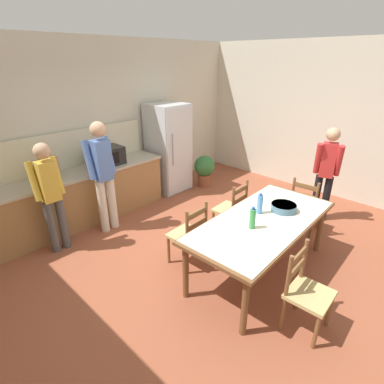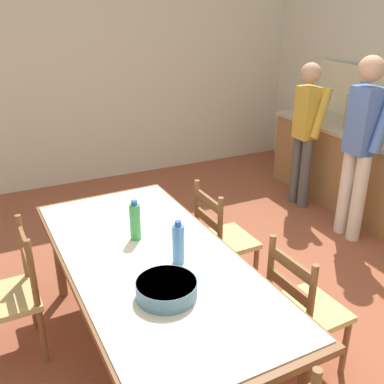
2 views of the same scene
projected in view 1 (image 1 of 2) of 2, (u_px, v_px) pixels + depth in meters
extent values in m
plane|color=brown|center=(214.00, 253.00, 4.29)|extent=(8.32, 8.32, 0.00)
cube|color=beige|center=(102.00, 126.00, 5.36)|extent=(6.52, 0.12, 2.90)
cube|color=beige|center=(323.00, 120.00, 5.85)|extent=(0.12, 5.20, 2.90)
cube|color=#9E7042|center=(82.00, 198.00, 5.00)|extent=(2.93, 0.62, 0.84)
cube|color=#B2A893|center=(78.00, 173.00, 4.82)|extent=(2.97, 0.66, 0.04)
cube|color=#B7BCC1|center=(35.00, 185.00, 4.38)|extent=(0.52, 0.38, 0.02)
cube|color=beige|center=(66.00, 150.00, 4.88)|extent=(2.93, 0.03, 0.60)
cube|color=silver|center=(168.00, 148.00, 6.07)|extent=(0.70, 0.68, 1.76)
cube|color=silver|center=(180.00, 152.00, 5.85)|extent=(0.68, 0.02, 1.69)
cylinder|color=#A5AAB2|center=(173.00, 150.00, 5.66)|extent=(0.02, 0.02, 0.62)
cube|color=black|center=(107.00, 156.00, 5.10)|extent=(0.50, 0.38, 0.30)
cube|color=black|center=(111.00, 159.00, 4.95)|extent=(0.30, 0.01, 0.19)
cube|color=tan|center=(50.00, 169.00, 4.44)|extent=(0.24, 0.16, 0.36)
cylinder|color=brown|center=(245.00, 306.00, 2.90)|extent=(0.07, 0.07, 0.72)
cylinder|color=brown|center=(320.00, 228.00, 4.23)|extent=(0.07, 0.07, 0.72)
cylinder|color=brown|center=(186.00, 271.00, 3.38)|extent=(0.07, 0.07, 0.72)
cylinder|color=brown|center=(270.00, 211.00, 4.70)|extent=(0.07, 0.07, 0.72)
cube|color=brown|center=(263.00, 221.00, 3.65)|extent=(2.18, 1.05, 0.04)
cube|color=beige|center=(263.00, 220.00, 3.64)|extent=(2.09, 1.01, 0.01)
cylinder|color=green|center=(253.00, 219.00, 3.40)|extent=(0.07, 0.07, 0.24)
cylinder|color=#2D51B2|center=(254.00, 208.00, 3.35)|extent=(0.04, 0.04, 0.03)
cylinder|color=#4C8ED6|center=(260.00, 205.00, 3.73)|extent=(0.07, 0.07, 0.24)
cylinder|color=#2D51B2|center=(261.00, 195.00, 3.68)|extent=(0.04, 0.04, 0.03)
cylinder|color=slate|center=(284.00, 207.00, 3.83)|extent=(0.32, 0.32, 0.09)
cylinder|color=slate|center=(284.00, 205.00, 3.81)|extent=(0.31, 0.31, 0.02)
cylinder|color=brown|center=(187.00, 239.00, 4.26)|extent=(0.04, 0.04, 0.41)
cylinder|color=brown|center=(169.00, 250.00, 4.02)|extent=(0.04, 0.04, 0.41)
cylinder|color=brown|center=(205.00, 248.00, 4.06)|extent=(0.04, 0.04, 0.41)
cylinder|color=brown|center=(187.00, 260.00, 3.81)|extent=(0.04, 0.04, 0.41)
cube|color=tan|center=(187.00, 235.00, 3.94)|extent=(0.43, 0.41, 0.04)
cylinder|color=brown|center=(206.00, 217.00, 3.86)|extent=(0.04, 0.04, 0.46)
cylinder|color=brown|center=(187.00, 228.00, 3.62)|extent=(0.04, 0.04, 0.46)
cube|color=brown|center=(197.00, 213.00, 3.69)|extent=(0.36, 0.03, 0.07)
cube|color=brown|center=(197.00, 224.00, 3.75)|extent=(0.36, 0.03, 0.07)
cylinder|color=brown|center=(316.00, 332.00, 2.81)|extent=(0.04, 0.04, 0.41)
cylinder|color=brown|center=(329.00, 310.00, 3.06)|extent=(0.04, 0.04, 0.41)
cylinder|color=brown|center=(282.00, 314.00, 3.02)|extent=(0.04, 0.04, 0.41)
cylinder|color=brown|center=(297.00, 294.00, 3.26)|extent=(0.04, 0.04, 0.41)
cube|color=tan|center=(310.00, 295.00, 2.95)|extent=(0.43, 0.42, 0.04)
cylinder|color=brown|center=(289.00, 276.00, 2.82)|extent=(0.04, 0.04, 0.46)
cylinder|color=brown|center=(304.00, 259.00, 3.07)|extent=(0.04, 0.04, 0.46)
cube|color=brown|center=(299.00, 256.00, 2.89)|extent=(0.36, 0.04, 0.07)
cube|color=brown|center=(296.00, 269.00, 2.96)|extent=(0.36, 0.04, 0.07)
cylinder|color=brown|center=(318.00, 217.00, 4.84)|extent=(0.04, 0.04, 0.41)
cylinder|color=brown|center=(297.00, 211.00, 5.05)|extent=(0.04, 0.04, 0.41)
cylinder|color=brown|center=(311.00, 226.00, 4.60)|extent=(0.04, 0.04, 0.41)
cylinder|color=brown|center=(289.00, 218.00, 4.80)|extent=(0.04, 0.04, 0.41)
cube|color=tan|center=(306.00, 205.00, 4.73)|extent=(0.43, 0.45, 0.04)
cylinder|color=brown|center=(316.00, 198.00, 4.40)|extent=(0.04, 0.04, 0.46)
cylinder|color=brown|center=(293.00, 191.00, 4.61)|extent=(0.04, 0.04, 0.46)
cube|color=brown|center=(306.00, 187.00, 4.45)|extent=(0.05, 0.36, 0.07)
cube|color=brown|center=(304.00, 196.00, 4.52)|extent=(0.05, 0.36, 0.07)
cylinder|color=brown|center=(226.00, 215.00, 4.92)|extent=(0.04, 0.04, 0.41)
cylinder|color=brown|center=(213.00, 223.00, 4.67)|extent=(0.04, 0.04, 0.41)
cylinder|color=brown|center=(244.00, 221.00, 4.72)|extent=(0.04, 0.04, 0.41)
cylinder|color=brown|center=(231.00, 230.00, 4.47)|extent=(0.04, 0.04, 0.41)
cube|color=tan|center=(229.00, 209.00, 4.60)|extent=(0.44, 0.42, 0.04)
cylinder|color=brown|center=(246.00, 194.00, 4.52)|extent=(0.04, 0.04, 0.46)
cylinder|color=brown|center=(233.00, 202.00, 4.27)|extent=(0.04, 0.04, 0.46)
cube|color=brown|center=(240.00, 190.00, 4.35)|extent=(0.36, 0.04, 0.07)
cube|color=brown|center=(240.00, 199.00, 4.41)|extent=(0.36, 0.04, 0.07)
cylinder|color=#4C4C4C|center=(52.00, 227.00, 4.19)|extent=(0.12, 0.12, 0.79)
cylinder|color=#4C4C4C|center=(63.00, 223.00, 4.29)|extent=(0.12, 0.12, 0.79)
cube|color=gold|center=(48.00, 181.00, 3.97)|extent=(0.22, 0.18, 0.56)
sphere|color=tan|center=(42.00, 151.00, 3.80)|extent=(0.21, 0.21, 0.21)
cylinder|color=gold|center=(34.00, 182.00, 3.89)|extent=(0.09, 0.21, 0.53)
cylinder|color=gold|center=(57.00, 175.00, 4.10)|extent=(0.09, 0.21, 0.53)
cylinder|color=silver|center=(103.00, 206.00, 4.69)|extent=(0.13, 0.13, 0.87)
cylinder|color=silver|center=(112.00, 203.00, 4.80)|extent=(0.13, 0.13, 0.87)
cube|color=#5175BC|center=(102.00, 160.00, 4.44)|extent=(0.24, 0.20, 0.61)
sphere|color=tan|center=(98.00, 129.00, 4.26)|extent=(0.23, 0.23, 0.23)
cylinder|color=#5175BC|center=(89.00, 160.00, 4.36)|extent=(0.10, 0.23, 0.58)
cylinder|color=#5175BC|center=(109.00, 155.00, 4.59)|extent=(0.10, 0.23, 0.58)
cylinder|color=black|center=(326.00, 199.00, 5.04)|extent=(0.12, 0.12, 0.79)
cylinder|color=black|center=(316.00, 197.00, 5.10)|extent=(0.12, 0.12, 0.79)
cube|color=red|center=(328.00, 160.00, 4.79)|extent=(0.24, 0.27, 0.56)
sphere|color=tan|center=(333.00, 134.00, 4.62)|extent=(0.21, 0.21, 0.21)
cylinder|color=red|center=(339.00, 161.00, 4.67)|extent=(0.23, 0.15, 0.53)
cylinder|color=red|center=(318.00, 158.00, 4.79)|extent=(0.23, 0.15, 0.53)
cylinder|color=brown|center=(204.00, 180.00, 6.52)|extent=(0.28, 0.28, 0.26)
sphere|color=#337038|center=(205.00, 166.00, 6.39)|extent=(0.44, 0.44, 0.44)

